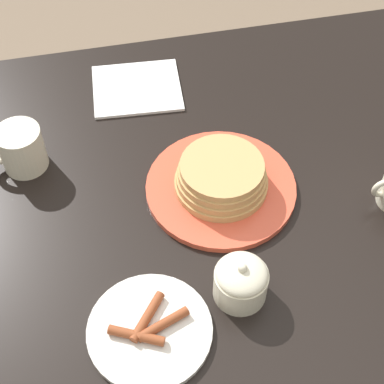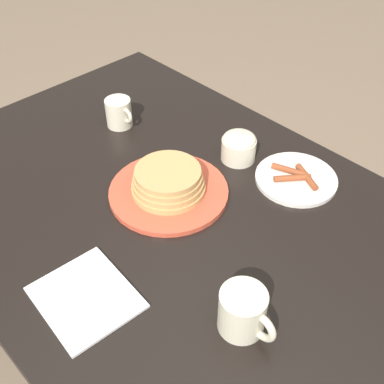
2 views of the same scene
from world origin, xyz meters
name	(u,v)px [view 2 (image 2 of 2)]	position (x,y,z in m)	size (l,w,h in m)	color
ground_plane	(180,378)	(0.00, 0.00, 0.00)	(8.00, 8.00, 0.00)	#7A6651
dining_table	(176,250)	(0.00, 0.00, 0.60)	(1.24, 0.82, 0.73)	black
pancake_plate	(168,185)	(-0.05, 0.03, 0.76)	(0.26, 0.26, 0.07)	#DB5138
side_plate_bacon	(296,178)	(0.12, 0.26, 0.74)	(0.18, 0.18, 0.02)	silver
coffee_mug	(244,312)	(0.28, -0.11, 0.77)	(0.11, 0.08, 0.08)	beige
creamer_pitcher	(119,112)	(-0.33, 0.11, 0.77)	(0.10, 0.07, 0.08)	beige
sugar_bowl	(239,146)	(-0.03, 0.23, 0.77)	(0.08, 0.08, 0.08)	beige
napkin	(86,297)	(0.06, -0.26, 0.73)	(0.18, 0.16, 0.01)	white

